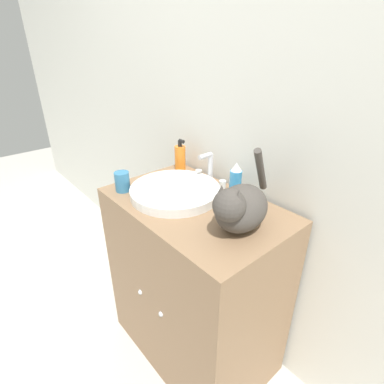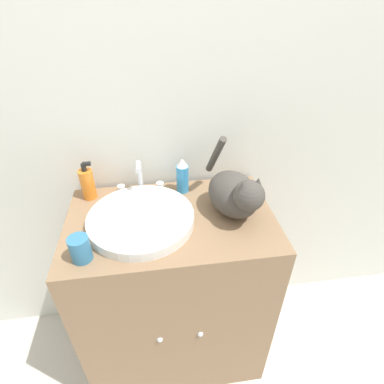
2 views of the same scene
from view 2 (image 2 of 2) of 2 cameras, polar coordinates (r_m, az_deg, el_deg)
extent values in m
cube|color=silver|center=(1.23, -6.01, 17.38)|extent=(6.00, 0.05, 2.50)
cube|color=#8C6B4C|center=(1.47, -3.34, -18.27)|extent=(0.79, 0.49, 0.88)
sphere|color=silver|center=(1.29, -6.13, -26.25)|extent=(0.02, 0.02, 0.02)
sphere|color=silver|center=(1.30, 1.61, -25.50)|extent=(0.02, 0.02, 0.02)
cylinder|color=white|center=(1.12, -9.66, -5.08)|extent=(0.39, 0.39, 0.04)
cylinder|color=silver|center=(1.27, -9.92, 2.79)|extent=(0.02, 0.02, 0.14)
cylinder|color=silver|center=(1.20, -10.25, 4.75)|extent=(0.02, 0.07, 0.02)
cylinder|color=white|center=(1.30, -13.29, 0.51)|extent=(0.03, 0.03, 0.03)
cylinder|color=white|center=(1.29, -6.08, 1.11)|extent=(0.03, 0.03, 0.03)
ellipsoid|color=#47423D|center=(1.14, 7.83, -0.36)|extent=(0.23, 0.27, 0.16)
sphere|color=#47423D|center=(1.04, 10.81, -0.68)|extent=(0.14, 0.14, 0.11)
cone|color=#47423D|center=(1.00, 9.63, 0.96)|extent=(0.04, 0.04, 0.04)
cone|color=#47423D|center=(1.03, 12.48, 1.71)|extent=(0.04, 0.04, 0.04)
cylinder|color=#47423D|center=(1.20, 4.51, 7.05)|extent=(0.06, 0.13, 0.20)
cylinder|color=orange|center=(1.29, -19.26, 1.40)|extent=(0.06, 0.06, 0.13)
cylinder|color=black|center=(1.25, -19.95, 4.44)|extent=(0.02, 0.02, 0.03)
cylinder|color=black|center=(1.24, -19.45, 5.10)|extent=(0.03, 0.02, 0.02)
cylinder|color=#338CCC|center=(1.26, -1.82, 2.53)|extent=(0.05, 0.05, 0.12)
cone|color=white|center=(1.22, -1.89, 5.64)|extent=(0.05, 0.05, 0.04)
cylinder|color=teal|center=(1.02, -20.53, -10.10)|extent=(0.07, 0.07, 0.09)
camera|label=1|loc=(0.89, 69.90, 3.98)|focal=28.00mm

